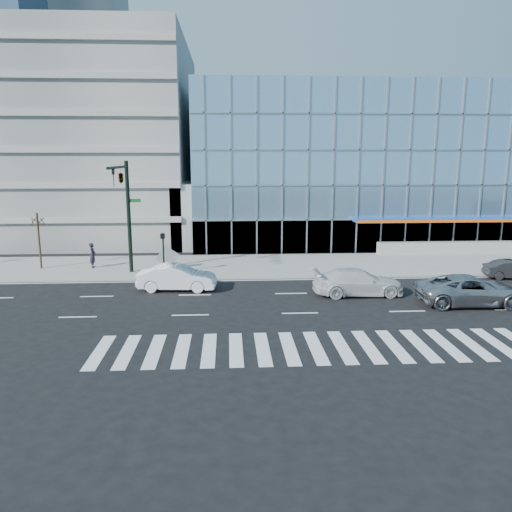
% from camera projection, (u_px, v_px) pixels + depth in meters
% --- Properties ---
extents(ground, '(160.00, 160.00, 0.00)m').
position_uv_depth(ground, '(291.00, 293.00, 31.27)').
color(ground, black).
rests_on(ground, ground).
extents(sidewalk, '(120.00, 8.00, 0.15)m').
position_uv_depth(sidewalk, '(278.00, 265.00, 39.09)').
color(sidewalk, gray).
rests_on(sidewalk, ground).
extents(theatre_building, '(42.00, 26.00, 15.00)m').
position_uv_depth(theatre_building, '(387.00, 165.00, 56.01)').
color(theatre_building, '#79A7CA').
rests_on(theatre_building, ground).
extents(parking_garage, '(24.00, 24.00, 20.00)m').
position_uv_depth(parking_garage, '(78.00, 141.00, 53.65)').
color(parking_garage, gray).
rests_on(parking_garage, ground).
extents(ramp_block, '(6.00, 8.00, 6.00)m').
position_uv_depth(ramp_block, '(206.00, 214.00, 47.97)').
color(ramp_block, gray).
rests_on(ramp_block, ground).
extents(tower_backdrop, '(14.00, 14.00, 48.00)m').
position_uv_depth(tower_backdrop, '(87.00, 71.00, 93.41)').
color(tower_backdrop, gray).
rests_on(tower_backdrop, ground).
extents(traffic_signal, '(1.14, 5.74, 8.00)m').
position_uv_depth(traffic_signal, '(123.00, 190.00, 33.93)').
color(traffic_signal, black).
rests_on(traffic_signal, sidewalk).
extents(ped_signal_post, '(0.30, 0.33, 3.00)m').
position_uv_depth(ped_signal_post, '(163.00, 247.00, 35.22)').
color(ped_signal_post, black).
rests_on(ped_signal_post, sidewalk).
extents(street_tree_near, '(1.10, 1.10, 4.23)m').
position_uv_depth(street_tree_near, '(37.00, 221.00, 36.88)').
color(street_tree_near, '#332319').
rests_on(street_tree_near, sidewalk).
extents(silver_suv, '(6.23, 3.06, 1.70)m').
position_uv_depth(silver_suv, '(471.00, 290.00, 28.83)').
color(silver_suv, '#A8A7AC').
rests_on(silver_suv, ground).
extents(white_suv, '(5.61, 2.34, 1.62)m').
position_uv_depth(white_suv, '(358.00, 282.00, 30.85)').
color(white_suv, silver).
rests_on(white_suv, ground).
extents(white_sedan, '(5.10, 2.11, 1.64)m').
position_uv_depth(white_sedan, '(177.00, 277.00, 31.96)').
color(white_sedan, white).
rests_on(white_sedan, ground).
extents(pedestrian, '(0.49, 0.72, 1.91)m').
position_uv_depth(pedestrian, '(93.00, 255.00, 37.66)').
color(pedestrian, black).
rests_on(pedestrian, sidewalk).
extents(tilted_panel, '(1.81, 0.26, 1.82)m').
position_uv_depth(tilted_panel, '(168.00, 257.00, 37.24)').
color(tilted_panel, '#9C9C9C').
rests_on(tilted_panel, sidewalk).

